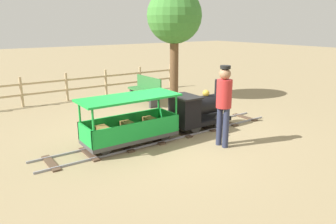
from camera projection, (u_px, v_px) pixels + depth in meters
The scene contains 8 objects.
ground_plane at pixel (169, 136), 7.05m from camera, with size 60.00×60.00×0.00m, color #8C7A56.
track at pixel (167, 136), 7.03m from camera, with size 0.75×5.70×0.04m.
locomotive at pixel (198, 109), 7.38m from camera, with size 0.71×1.45×1.08m.
passenger_car at pixel (130, 125), 6.42m from camera, with size 0.81×2.00×0.97m.
conductor_person at pixel (224, 100), 6.24m from camera, with size 0.30×0.30×1.62m.
park_bench at pixel (145, 90), 9.84m from camera, with size 1.31×0.43×0.82m.
oak_tree_near at pixel (174, 17), 9.82m from camera, with size 1.69×1.69×3.46m.
fence_section at pixel (87, 84), 10.52m from camera, with size 0.08×6.78×0.90m.
Camera 1 is at (5.44, -3.84, 2.38)m, focal length 34.36 mm.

